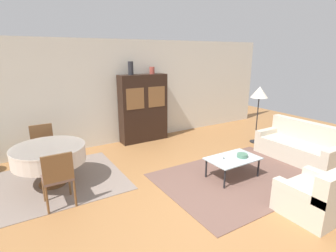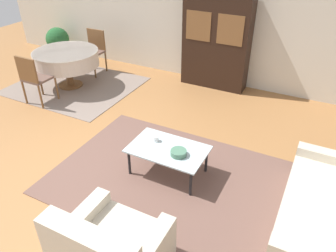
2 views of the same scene
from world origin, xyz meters
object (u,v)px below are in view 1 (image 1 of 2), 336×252
object	(u,v)px
couch	(299,147)
vase_tall	(131,68)
armchair	(318,197)
cup	(222,157)
dining_table	(49,154)
dining_chair_near	(58,176)
floor_lamp	(259,94)
vase_short	(152,70)
dining_chair_far	(43,144)
coffee_table	(233,160)
bowl	(242,155)
display_cabinet	(143,108)

from	to	relation	value
couch	vase_tall	world-z (taller)	vase_tall
armchair	cup	bearing A→B (deg)	104.25
couch	dining_table	world-z (taller)	couch
dining_chair_near	floor_lamp	world-z (taller)	floor_lamp
dining_table	vase_short	size ratio (longest dim) A/B	6.89
armchair	dining_chair_far	xyz separation A→B (m)	(-3.25, 3.94, 0.24)
coffee_table	cup	size ratio (longest dim) A/B	13.56
floor_lamp	vase_short	world-z (taller)	vase_short
cup	vase_tall	xyz separation A→B (m)	(-0.56, 2.87, 1.54)
vase_tall	cup	bearing A→B (deg)	-78.88
dining_chair_near	vase_tall	xyz separation A→B (m)	(2.27, 2.26, 1.45)
bowl	vase_tall	bearing A→B (deg)	107.82
armchair	floor_lamp	bearing A→B (deg)	55.83
dining_table	coffee_table	bearing A→B (deg)	-26.60
bowl	display_cabinet	bearing A→B (deg)	102.03
vase_tall	vase_short	bearing A→B (deg)	0.00
bowl	vase_short	distance (m)	3.36
coffee_table	vase_tall	size ratio (longest dim) A/B	2.98
display_cabinet	bowl	bearing A→B (deg)	-77.97
vase_tall	dining_table	bearing A→B (deg)	-148.16
cup	bowl	xyz separation A→B (m)	(0.40, -0.14, -0.00)
dining_chair_far	vase_tall	size ratio (longest dim) A/B	2.72
dining_chair_far	bowl	xyz separation A→B (m)	(3.24, -2.45, -0.10)
display_cabinet	vase_tall	world-z (taller)	vase_tall
dining_table	dining_chair_near	xyz separation A→B (m)	(-0.00, -0.85, -0.06)
couch	dining_chair_far	distance (m)	5.62
floor_lamp	cup	world-z (taller)	floor_lamp
armchair	dining_table	world-z (taller)	armchair
dining_chair_far	cup	size ratio (longest dim) A/B	12.38
armchair	coffee_table	xyz separation A→B (m)	(-0.19, 1.56, 0.07)
dining_table	dining_chair_far	xyz separation A→B (m)	(-0.00, 0.85, -0.06)
bowl	dining_chair_near	bearing A→B (deg)	167.09
vase_tall	coffee_table	bearing A→B (deg)	-75.06
armchair	floor_lamp	xyz separation A→B (m)	(1.87, 2.76, 1.03)
dining_table	dining_chair_near	size ratio (longest dim) A/B	1.38
coffee_table	vase_tall	world-z (taller)	vase_tall
display_cabinet	dining_chair_near	world-z (taller)	display_cabinet
display_cabinet	dining_chair_far	xyz separation A→B (m)	(-2.60, -0.56, -0.37)
dining_chair_near	bowl	distance (m)	3.32
dining_table	vase_tall	bearing A→B (deg)	31.84
bowl	dining_chair_far	bearing A→B (deg)	142.92
cup	floor_lamp	bearing A→B (deg)	26.23
dining_chair_near	cup	xyz separation A→B (m)	(2.84, -0.60, -0.10)
dining_table	bowl	distance (m)	3.61
armchair	cup	xyz separation A→B (m)	(-0.41, 1.63, 0.15)
couch	floor_lamp	size ratio (longest dim) A/B	1.16
dining_chair_near	dining_chair_far	distance (m)	1.70
display_cabinet	coffee_table	bearing A→B (deg)	-81.13
dining_chair_near	bowl	world-z (taller)	dining_chair_near
dining_chair_far	floor_lamp	xyz separation A→B (m)	(5.12, -1.18, 0.78)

